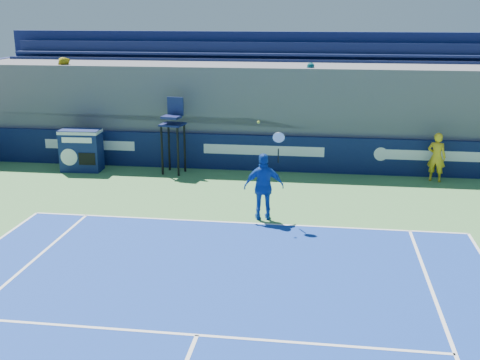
# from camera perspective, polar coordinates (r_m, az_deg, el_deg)

# --- Properties ---
(ball_person) EXTENTS (0.66, 0.55, 1.55)m
(ball_person) POSITION_cam_1_polar(r_m,az_deg,el_deg) (19.63, 18.13, 2.08)
(ball_person) COLOR gold
(ball_person) RESTS_ON apron
(back_hoarding) EXTENTS (20.40, 0.21, 1.20)m
(back_hoarding) POSITION_cam_1_polar(r_m,az_deg,el_deg) (19.98, 2.25, 2.56)
(back_hoarding) COLOR #0B1540
(back_hoarding) RESTS_ON ground
(match_clock) EXTENTS (1.35, 0.79, 1.40)m
(match_clock) POSITION_cam_1_polar(r_m,az_deg,el_deg) (20.60, -14.82, 2.85)
(match_clock) COLOR #0F1B4D
(match_clock) RESTS_ON ground
(umpire_chair) EXTENTS (0.81, 0.81, 2.48)m
(umpire_chair) POSITION_cam_1_polar(r_m,az_deg,el_deg) (19.60, -6.36, 4.98)
(umpire_chair) COLOR black
(umpire_chair) RESTS_ON ground
(tennis_player) EXTENTS (1.07, 0.59, 2.57)m
(tennis_player) POSITION_cam_1_polar(r_m,az_deg,el_deg) (15.21, 2.28, -0.63)
(tennis_player) COLOR #1548AE
(tennis_player) RESTS_ON apron
(stadium_seating) EXTENTS (21.00, 4.05, 4.40)m
(stadium_seating) POSITION_cam_1_polar(r_m,az_deg,el_deg) (21.75, 2.80, 6.95)
(stadium_seating) COLOR #55555B
(stadium_seating) RESTS_ON ground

